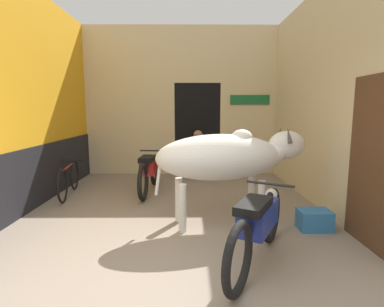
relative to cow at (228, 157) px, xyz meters
The scene contains 11 objects.
ground_plane 2.13m from the cow, 114.30° to the right, with size 30.00×30.00×0.00m, color gray.
wall_left_shopfront 3.52m from the cow, 164.94° to the left, with size 0.25×5.23×3.77m.
wall_back_with_doorway 3.87m from the cow, 99.18° to the left, with size 4.90×0.93×3.77m.
wall_right_with_door 2.14m from the cow, 25.85° to the left, with size 0.22×5.23×3.77m.
cow is the anchor object (origin of this frame).
motorcycle_near 1.32m from the cow, 80.93° to the right, with size 1.01×1.77×0.81m.
motorcycle_far 2.27m from the cow, 128.62° to the left, with size 0.58×1.92×0.81m.
bicycle 3.35m from the cow, 153.06° to the left, with size 0.44×1.59×0.66m.
shopkeeper_seated 3.03m from the cow, 96.51° to the left, with size 0.42×0.34×1.18m.
plastic_stool 3.27m from the cow, 90.57° to the left, with size 0.32×0.32×0.41m.
crate 1.51m from the cow, 11.63° to the right, with size 0.44×0.32×0.28m.
Camera 1 is at (0.22, -2.57, 1.68)m, focal length 28.00 mm.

